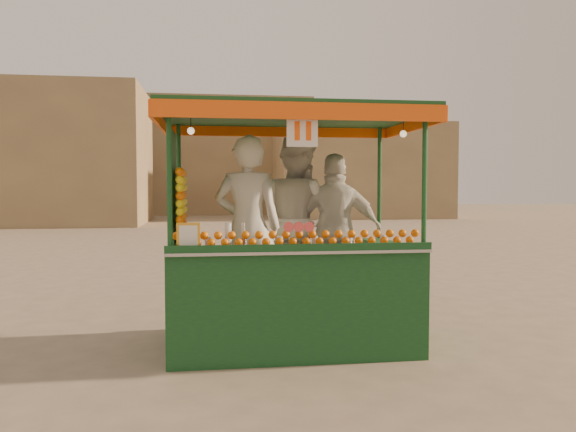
{
  "coord_description": "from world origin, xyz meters",
  "views": [
    {
      "loc": [
        -1.0,
        -5.77,
        1.64
      ],
      "look_at": [
        -0.21,
        -0.04,
        1.33
      ],
      "focal_mm": 34.33,
      "sensor_mm": 36.0,
      "label": 1
    }
  ],
  "objects": [
    {
      "name": "building_center",
      "position": [
        -2.0,
        30.0,
        3.5
      ],
      "size": [
        14.0,
        7.0,
        7.0
      ],
      "primitive_type": "cube",
      "color": "#9B8458",
      "rests_on": "ground"
    },
    {
      "name": "ground",
      "position": [
        0.0,
        0.0,
        0.0
      ],
      "size": [
        90.0,
        90.0,
        0.0
      ],
      "primitive_type": "plane",
      "color": "#716250",
      "rests_on": "ground"
    },
    {
      "name": "vendor_left",
      "position": [
        -0.64,
        -0.08,
        1.22
      ],
      "size": [
        0.75,
        0.55,
        1.88
      ],
      "rotation": [
        0.0,
        0.0,
        2.99
      ],
      "color": "beige",
      "rests_on": "ground"
    },
    {
      "name": "vendor_right",
      "position": [
        0.36,
        0.17,
        1.15
      ],
      "size": [
        1.06,
        0.57,
        1.73
      ],
      "rotation": [
        0.0,
        0.0,
        2.99
      ],
      "color": "silver",
      "rests_on": "ground"
    },
    {
      "name": "vendor_middle",
      "position": [
        -0.04,
        0.38,
        1.25
      ],
      "size": [
        1.15,
        1.2,
        1.94
      ],
      "rotation": [
        0.0,
        0.0,
        2.21
      ],
      "color": "silver",
      "rests_on": "ground"
    },
    {
      "name": "juice_cart",
      "position": [
        -0.27,
        -0.25,
        0.78
      ],
      "size": [
        2.66,
        1.72,
        2.42
      ],
      "color": "#103C1F",
      "rests_on": "ground"
    },
    {
      "name": "building_left",
      "position": [
        -9.0,
        20.0,
        3.0
      ],
      "size": [
        10.0,
        6.0,
        6.0
      ],
      "primitive_type": "cube",
      "color": "#9B8458",
      "rests_on": "ground"
    },
    {
      "name": "building_right",
      "position": [
        7.0,
        24.0,
        2.5
      ],
      "size": [
        9.0,
        6.0,
        5.0
      ],
      "primitive_type": "cube",
      "color": "#9B8458",
      "rests_on": "ground"
    }
  ]
}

